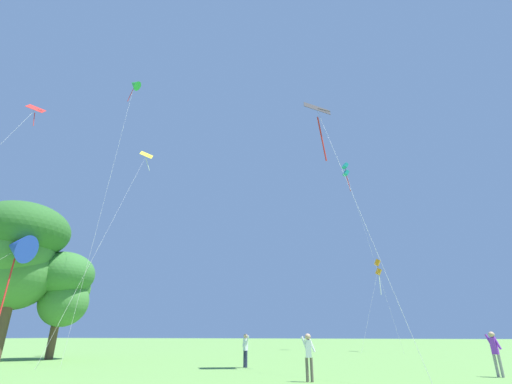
% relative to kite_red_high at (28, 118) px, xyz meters
% --- Properties ---
extents(kite_red_high, '(3.12, 9.81, 18.81)m').
position_rel_kite_red_high_xyz_m(kite_red_high, '(0.00, 0.00, 0.00)').
color(kite_red_high, red).
rests_on(kite_red_high, ground_plane).
extents(kite_yellow_diamond, '(3.34, 11.41, 18.81)m').
position_rel_kite_red_high_xyz_m(kite_yellow_diamond, '(4.06, 9.25, -0.07)').
color(kite_yellow_diamond, yellow).
rests_on(kite_yellow_diamond, ground_plane).
extents(kite_green_small, '(4.39, 7.43, 25.81)m').
position_rel_kite_red_high_xyz_m(kite_green_small, '(3.19, 7.35, 7.98)').
color(kite_green_small, green).
rests_on(kite_green_small, ground_plane).
extents(kite_teal_box, '(4.26, 8.26, 23.96)m').
position_rel_kite_red_high_xyz_m(kite_teal_box, '(22.36, 29.24, 5.69)').
color(kite_teal_box, teal).
rests_on(kite_teal_box, ground_plane).
extents(kite_orange_box, '(3.12, 4.89, 9.98)m').
position_rel_kite_red_high_xyz_m(kite_orange_box, '(24.90, 27.23, -8.18)').
color(kite_orange_box, orange).
rests_on(kite_orange_box, ground_plane).
extents(kite_blue_delta, '(2.14, 9.21, 8.13)m').
position_rel_kite_red_high_xyz_m(kite_blue_delta, '(1.60, 0.53, -10.09)').
color(kite_blue_delta, blue).
rests_on(kite_blue_delta, ground_plane).
extents(kite_black_large, '(4.45, 7.38, 16.33)m').
position_rel_kite_red_high_xyz_m(kite_black_large, '(21.69, 2.84, -2.66)').
color(kite_black_large, black).
rests_on(kite_black_large, ground_plane).
extents(person_in_blue_jacket, '(0.51, 0.36, 1.72)m').
position_rel_kite_red_high_xyz_m(person_in_blue_jacket, '(16.61, 3.44, -16.09)').
color(person_in_blue_jacket, '#2D3351').
rests_on(person_in_blue_jacket, ground_plane).
extents(person_child_small, '(0.55, 0.24, 1.70)m').
position_rel_kite_red_high_xyz_m(person_child_small, '(21.02, -2.03, -16.10)').
color(person_child_small, '#665B4C').
rests_on(person_child_small, ground_plane).
extents(person_with_spool, '(0.50, 0.43, 1.79)m').
position_rel_kite_red_high_xyz_m(person_with_spool, '(28.44, 1.94, -16.04)').
color(person_with_spool, gray).
rests_on(person_with_spool, ground_plane).
extents(tree_right_cluster, '(6.66, 6.72, 10.90)m').
position_rel_kite_red_high_xyz_m(tree_right_cluster, '(-0.85, 2.49, -9.74)').
color(tree_right_cluster, brown).
rests_on(tree_right_cluster, ground_plane).
extents(tree_left_oak, '(4.66, 4.90, 7.77)m').
position_rel_kite_red_high_xyz_m(tree_left_oak, '(0.89, 5.74, -11.94)').
color(tree_left_oak, brown).
rests_on(tree_left_oak, ground_plane).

